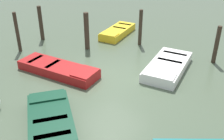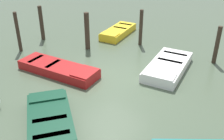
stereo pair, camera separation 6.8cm
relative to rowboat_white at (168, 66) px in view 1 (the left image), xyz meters
name	(u,v)px [view 1 (the left image)]	position (x,y,z in m)	size (l,w,h in m)	color
ground_plane	(112,77)	(-1.22, -2.28, -0.22)	(80.00, 80.00, 0.00)	#475642
rowboat_white	(168,66)	(0.00, 0.00, 0.00)	(2.56, 3.59, 0.46)	silver
rowboat_red	(59,69)	(-3.05, -3.82, 0.00)	(3.94, 2.35, 0.46)	maroon
rowboat_yellow	(118,32)	(-4.91, 1.44, 0.00)	(2.09, 3.11, 0.46)	gold
rowboat_dark_green	(50,119)	(-0.18, -5.87, 0.00)	(3.08, 2.43, 0.46)	#0C3823
mooring_piling_far_left	(17,32)	(-6.53, -4.05, 0.83)	(0.18, 0.18, 2.09)	#33281E
mooring_piling_far_right	(41,23)	(-7.29, -2.33, 0.76)	(0.22, 0.22, 1.96)	#33281E
mooring_piling_mid_right	(140,28)	(-2.96, 1.32, 0.77)	(0.19, 0.19, 1.98)	#33281E
mooring_piling_mid_left	(87,31)	(-4.44, -1.20, 0.77)	(0.26, 0.26, 1.98)	#33281E
mooring_piling_near_left	(216,45)	(0.94, 2.35, 0.70)	(0.20, 0.20, 1.83)	#33281E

